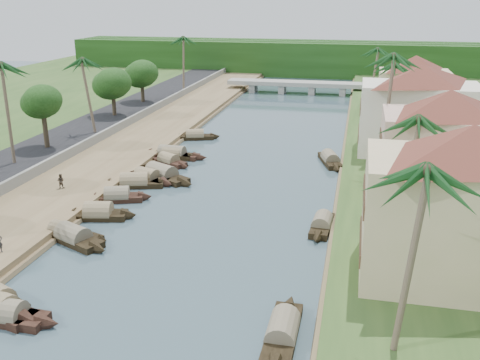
# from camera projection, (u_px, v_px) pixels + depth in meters

# --- Properties ---
(ground) EXTENTS (220.00, 220.00, 0.00)m
(ground) POSITION_uv_depth(u_px,v_px,m) (186.00, 251.00, 41.14)
(ground) COLOR #3B5059
(ground) RESTS_ON ground
(left_bank) EXTENTS (10.00, 180.00, 0.80)m
(left_bank) POSITION_uv_depth(u_px,v_px,m) (109.00, 160.00, 62.75)
(left_bank) COLOR brown
(left_bank) RESTS_ON ground
(right_bank) EXTENTS (16.00, 180.00, 1.20)m
(right_bank) POSITION_uv_depth(u_px,v_px,m) (420.00, 179.00, 55.48)
(right_bank) COLOR #2A471C
(right_bank) RESTS_ON ground
(road) EXTENTS (8.00, 180.00, 1.40)m
(road) POSITION_uv_depth(u_px,v_px,m) (43.00, 153.00, 64.40)
(road) COLOR black
(road) RESTS_ON ground
(retaining_wall) EXTENTS (0.40, 180.00, 1.10)m
(retaining_wall) POSITION_uv_depth(u_px,v_px,m) (75.00, 150.00, 63.30)
(retaining_wall) COLOR gray
(retaining_wall) RESTS_ON left_bank
(treeline) EXTENTS (120.00, 14.00, 8.00)m
(treeline) POSITION_uv_depth(u_px,v_px,m) (311.00, 58.00, 132.08)
(treeline) COLOR #15340E
(treeline) RESTS_ON ground
(bridge) EXTENTS (28.00, 4.00, 2.40)m
(bridge) POSITION_uv_depth(u_px,v_px,m) (297.00, 85.00, 106.99)
(bridge) COLOR gray
(bridge) RESTS_ON ground
(building_near) EXTENTS (14.85, 14.85, 10.20)m
(building_near) POSITION_uv_depth(u_px,v_px,m) (463.00, 203.00, 33.30)
(building_near) COLOR beige
(building_near) RESTS_ON right_bank
(building_mid) EXTENTS (14.11, 14.11, 9.70)m
(building_mid) POSITION_uv_depth(u_px,v_px,m) (445.00, 143.00, 47.94)
(building_mid) COLOR beige
(building_mid) RESTS_ON right_bank
(building_far) EXTENTS (15.59, 15.59, 10.20)m
(building_far) POSITION_uv_depth(u_px,v_px,m) (419.00, 109.00, 60.98)
(building_far) COLOR white
(building_far) RESTS_ON right_bank
(building_distant) EXTENTS (12.62, 12.62, 9.20)m
(building_distant) POSITION_uv_depth(u_px,v_px,m) (413.00, 86.00, 79.38)
(building_distant) COLOR beige
(building_distant) RESTS_ON right_bank
(sampan_0) EXTENTS (7.66, 1.84, 2.04)m
(sampan_0) POSITION_uv_depth(u_px,v_px,m) (4.00, 315.00, 32.23)
(sampan_0) COLOR black
(sampan_0) RESTS_ON ground
(sampan_3) EXTENTS (7.81, 4.64, 2.12)m
(sampan_3) POSITION_uv_depth(u_px,v_px,m) (74.00, 237.00, 42.52)
(sampan_3) COLOR black
(sampan_3) RESTS_ON ground
(sampan_4) EXTENTS (6.44, 2.90, 1.85)m
(sampan_4) POSITION_uv_depth(u_px,v_px,m) (64.00, 233.00, 43.35)
(sampan_4) COLOR black
(sampan_4) RESTS_ON ground
(sampan_5) EXTENTS (7.12, 3.09, 2.22)m
(sampan_5) POSITION_uv_depth(u_px,v_px,m) (99.00, 214.00, 47.11)
(sampan_5) COLOR black
(sampan_5) RESTS_ON ground
(sampan_6) EXTENTS (6.92, 3.62, 2.05)m
(sampan_6) POSITION_uv_depth(u_px,v_px,m) (117.00, 197.00, 51.11)
(sampan_6) COLOR black
(sampan_6) RESTS_ON ground
(sampan_7) EXTENTS (8.36, 3.87, 2.19)m
(sampan_7) POSITION_uv_depth(u_px,v_px,m) (135.00, 183.00, 54.93)
(sampan_7) COLOR black
(sampan_7) RESTS_ON ground
(sampan_8) EXTENTS (7.07, 3.87, 2.16)m
(sampan_8) POSITION_uv_depth(u_px,v_px,m) (147.00, 178.00, 56.30)
(sampan_8) COLOR black
(sampan_8) RESTS_ON ground
(sampan_9) EXTENTS (9.36, 6.21, 2.41)m
(sampan_9) POSITION_uv_depth(u_px,v_px,m) (161.00, 175.00, 57.38)
(sampan_9) COLOR black
(sampan_9) RESTS_ON ground
(sampan_10) EXTENTS (6.54, 4.38, 1.89)m
(sampan_10) POSITION_uv_depth(u_px,v_px,m) (169.00, 161.00, 62.18)
(sampan_10) COLOR black
(sampan_10) RESTS_ON ground
(sampan_11) EXTENTS (6.91, 1.89, 2.00)m
(sampan_11) POSITION_uv_depth(u_px,v_px,m) (173.00, 155.00, 64.58)
(sampan_11) COLOR black
(sampan_11) RESTS_ON ground
(sampan_12) EXTENTS (9.33, 2.29, 2.20)m
(sampan_12) POSITION_uv_depth(u_px,v_px,m) (172.00, 154.00, 64.80)
(sampan_12) COLOR black
(sampan_12) RESTS_ON ground
(sampan_13) EXTENTS (7.23, 3.61, 1.99)m
(sampan_13) POSITION_uv_depth(u_px,v_px,m) (195.00, 136.00, 73.11)
(sampan_13) COLOR black
(sampan_13) RESTS_ON ground
(sampan_14) EXTENTS (1.78, 8.29, 2.03)m
(sampan_14) POSITION_uv_depth(u_px,v_px,m) (283.00, 332.00, 30.58)
(sampan_14) COLOR black
(sampan_14) RESTS_ON ground
(sampan_15) EXTENTS (1.89, 6.89, 1.88)m
(sampan_15) POSITION_uv_depth(u_px,v_px,m) (322.00, 224.00, 44.97)
(sampan_15) COLOR black
(sampan_15) RESTS_ON ground
(sampan_16) EXTENTS (3.83, 8.19, 2.01)m
(sampan_16) POSITION_uv_depth(u_px,v_px,m) (330.00, 160.00, 62.65)
(sampan_16) COLOR black
(sampan_16) RESTS_ON ground
(canoe_1) EXTENTS (4.61, 2.28, 0.75)m
(canoe_1) POSITION_uv_depth(u_px,v_px,m) (87.00, 234.00, 43.83)
(canoe_1) COLOR black
(canoe_1) RESTS_ON ground
(canoe_2) EXTENTS (5.70, 2.59, 0.83)m
(canoe_2) POSITION_uv_depth(u_px,v_px,m) (170.00, 162.00, 62.95)
(canoe_2) COLOR black
(canoe_2) RESTS_ON ground
(palm_0) EXTENTS (3.20, 3.20, 11.47)m
(palm_0) POSITION_uv_depth(u_px,v_px,m) (416.00, 173.00, 24.65)
(palm_0) COLOR #6E5E49
(palm_0) RESTS_ON ground
(palm_1) EXTENTS (3.20, 3.20, 10.35)m
(palm_1) POSITION_uv_depth(u_px,v_px,m) (410.00, 121.00, 39.80)
(palm_1) COLOR #6E5E49
(palm_1) RESTS_ON ground
(palm_2) EXTENTS (3.20, 3.20, 13.49)m
(palm_2) POSITION_uv_depth(u_px,v_px,m) (391.00, 59.00, 52.13)
(palm_2) COLOR #6E5E49
(palm_2) RESTS_ON ground
(palm_3) EXTENTS (3.20, 3.20, 10.42)m
(palm_3) POSITION_uv_depth(u_px,v_px,m) (391.00, 66.00, 70.45)
(palm_3) COLOR #6E5E49
(palm_3) RESTS_ON ground
(palm_5) EXTENTS (3.20, 3.20, 12.13)m
(palm_5) POSITION_uv_depth(u_px,v_px,m) (1.00, 67.00, 54.88)
(palm_5) COLOR #6E5E49
(palm_5) RESTS_ON ground
(palm_6) EXTENTS (3.20, 3.20, 11.09)m
(palm_6) POSITION_uv_depth(u_px,v_px,m) (87.00, 61.00, 68.11)
(palm_6) COLOR #6E5E49
(palm_6) RESTS_ON ground
(palm_7) EXTENTS (3.20, 3.20, 11.08)m
(palm_7) POSITION_uv_depth(u_px,v_px,m) (374.00, 50.00, 83.79)
(palm_7) COLOR #6E5E49
(palm_7) RESTS_ON ground
(palm_8) EXTENTS (3.20, 3.20, 11.44)m
(palm_8) POSITION_uv_depth(u_px,v_px,m) (182.00, 39.00, 98.81)
(palm_8) COLOR #6E5E49
(palm_8) RESTS_ON ground
(tree_3) EXTENTS (4.46, 4.46, 7.33)m
(tree_3) POSITION_uv_depth(u_px,v_px,m) (42.00, 103.00, 62.50)
(tree_3) COLOR #403524
(tree_3) RESTS_ON ground
(tree_4) EXTENTS (5.36, 5.36, 6.94)m
(tree_4) POSITION_uv_depth(u_px,v_px,m) (112.00, 84.00, 79.94)
(tree_4) COLOR #403524
(tree_4) RESTS_ON ground
(tree_5) EXTENTS (5.27, 5.27, 6.86)m
(tree_5) POSITION_uv_depth(u_px,v_px,m) (142.00, 74.00, 90.36)
(tree_5) COLOR #403524
(tree_5) RESTS_ON ground
(tree_6) EXTENTS (4.41, 4.41, 6.58)m
(tree_6) POSITION_uv_depth(u_px,v_px,m) (460.00, 109.00, 63.44)
(tree_6) COLOR #403524
(tree_6) RESTS_ON ground
(person_far) EXTENTS (0.77, 0.64, 1.45)m
(person_far) POSITION_uv_depth(u_px,v_px,m) (61.00, 181.00, 52.10)
(person_far) COLOR #393028
(person_far) RESTS_ON left_bank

